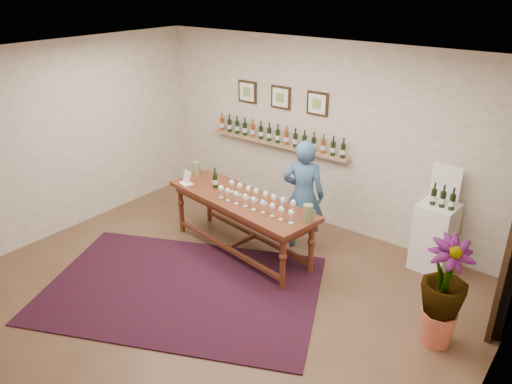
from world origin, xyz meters
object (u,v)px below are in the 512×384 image
Objects in this scene: tasting_table at (241,206)px; potted_plant at (443,293)px; display_pedestal at (434,236)px; person at (303,196)px.

tasting_table is 2.24× the size of potted_plant.
tasting_table is at bearing 175.25° from potted_plant.
tasting_table is 2.86m from potted_plant.
display_pedestal is at bearing 111.58° from potted_plant.
potted_plant is (0.57, -1.45, 0.17)m from display_pedestal.
display_pedestal is at bearing 37.31° from tasting_table.
potted_plant is at bearing 4.60° from tasting_table.
potted_plant is (2.85, -0.24, -0.07)m from tasting_table.
person is at bearing -160.81° from display_pedestal.
display_pedestal is 1.80m from person.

